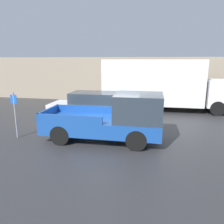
{
  "coord_description": "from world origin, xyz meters",
  "views": [
    {
      "loc": [
        1.92,
        -9.7,
        3.47
      ],
      "look_at": [
        0.01,
        0.26,
        1.05
      ],
      "focal_mm": 35.0,
      "sensor_mm": 36.0,
      "label": 1
    }
  ],
  "objects_px": {
    "pickup_truck": "(114,119)",
    "parking_sign": "(15,112)",
    "car": "(93,107)",
    "delivery_truck": "(161,84)"
  },
  "relations": [
    {
      "from": "delivery_truck",
      "to": "pickup_truck",
      "type": "bearing_deg",
      "value": -107.54
    },
    {
      "from": "car",
      "to": "parking_sign",
      "type": "height_order",
      "value": "parking_sign"
    },
    {
      "from": "car",
      "to": "delivery_truck",
      "type": "xyz_separation_m",
      "value": [
        3.85,
        3.87,
        1.0
      ]
    },
    {
      "from": "parking_sign",
      "to": "pickup_truck",
      "type": "bearing_deg",
      "value": 5.9
    },
    {
      "from": "car",
      "to": "delivery_truck",
      "type": "relative_size",
      "value": 0.55
    },
    {
      "from": "delivery_truck",
      "to": "parking_sign",
      "type": "height_order",
      "value": "delivery_truck"
    },
    {
      "from": "pickup_truck",
      "to": "car",
      "type": "bearing_deg",
      "value": 121.26
    },
    {
      "from": "pickup_truck",
      "to": "car",
      "type": "distance_m",
      "value": 3.34
    },
    {
      "from": "pickup_truck",
      "to": "parking_sign",
      "type": "relative_size",
      "value": 2.45
    },
    {
      "from": "pickup_truck",
      "to": "parking_sign",
      "type": "xyz_separation_m",
      "value": [
        -4.43,
        -0.46,
        0.2
      ]
    }
  ]
}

